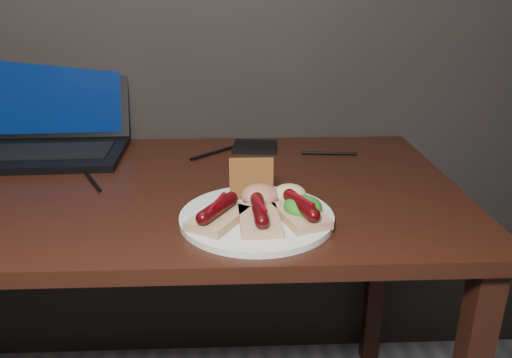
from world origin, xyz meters
The scene contains 12 objects.
desk centered at (0.00, 1.38, 0.66)m, with size 1.40×0.70×0.75m.
laptop centered at (-0.27, 1.63, 0.80)m, with size 0.41×0.34×0.25m.
hard_drive centered at (0.27, 1.62, 0.76)m, with size 0.11×0.08×0.02m, color black.
desk_cables centered at (-0.02, 1.51, 0.75)m, with size 1.08×0.35×0.01m.
plate centered at (0.26, 1.20, 0.76)m, with size 0.28×0.28×0.01m, color silver.
bread_sausage_left centered at (0.19, 1.16, 0.78)m, with size 0.12×0.13×0.04m.
bread_sausage_center centered at (0.26, 1.15, 0.78)m, with size 0.08×0.12×0.04m.
bread_sausage_right centered at (0.34, 1.17, 0.78)m, with size 0.10×0.13×0.04m.
crispbread centered at (0.25, 1.27, 0.80)m, with size 0.09×0.01×0.09m, color brown.
salad_greens centered at (0.34, 1.18, 0.78)m, with size 0.07×0.07×0.04m, color #145711.
salsa_mound centered at (0.27, 1.24, 0.78)m, with size 0.07×0.07×0.04m, color #A41110.
coleslaw_mound centered at (0.32, 1.25, 0.78)m, with size 0.06×0.06×0.04m, color beige.
Camera 1 is at (0.22, 0.36, 1.15)m, focal length 35.00 mm.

